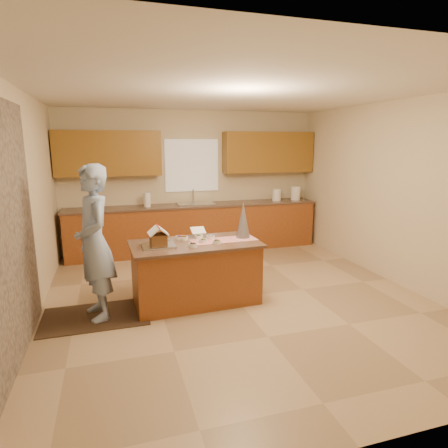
{
  "coord_description": "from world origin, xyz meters",
  "views": [
    {
      "loc": [
        -1.56,
        -4.64,
        2.08
      ],
      "look_at": [
        -0.1,
        0.2,
        1.0
      ],
      "focal_mm": 30.41,
      "sensor_mm": 36.0,
      "label": 1
    }
  ],
  "objects_px": {
    "tinsel_tree": "(243,220)",
    "gingerbread_house": "(158,238)",
    "boy": "(94,243)",
    "island_base": "(196,274)"
  },
  "relations": [
    {
      "from": "tinsel_tree",
      "to": "boy",
      "type": "height_order",
      "value": "boy"
    },
    {
      "from": "tinsel_tree",
      "to": "boy",
      "type": "xyz_separation_m",
      "value": [
        -1.92,
        -0.19,
        -0.12
      ]
    },
    {
      "from": "island_base",
      "to": "tinsel_tree",
      "type": "height_order",
      "value": "tinsel_tree"
    },
    {
      "from": "boy",
      "to": "gingerbread_house",
      "type": "bearing_deg",
      "value": 78.86
    },
    {
      "from": "tinsel_tree",
      "to": "gingerbread_house",
      "type": "height_order",
      "value": "tinsel_tree"
    },
    {
      "from": "tinsel_tree",
      "to": "boy",
      "type": "bearing_deg",
      "value": -174.37
    },
    {
      "from": "island_base",
      "to": "tinsel_tree",
      "type": "distance_m",
      "value": 0.96
    },
    {
      "from": "tinsel_tree",
      "to": "gingerbread_house",
      "type": "distance_m",
      "value": 1.18
    },
    {
      "from": "boy",
      "to": "gingerbread_house",
      "type": "distance_m",
      "value": 0.75
    },
    {
      "from": "tinsel_tree",
      "to": "gingerbread_house",
      "type": "relative_size",
      "value": 1.89
    }
  ]
}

